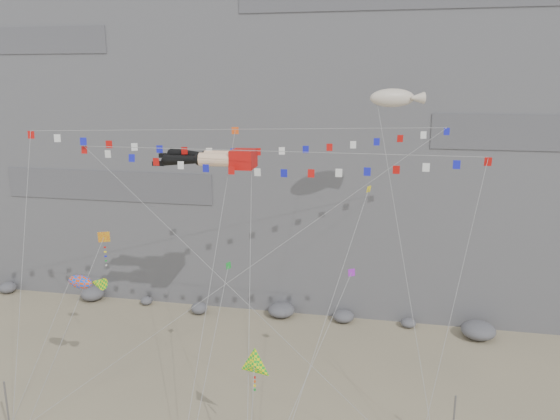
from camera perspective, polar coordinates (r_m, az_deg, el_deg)
name	(u,v)px	position (r m, az deg, el deg)	size (l,w,h in m)	color
cliff	(308,55)	(63.82, 2.92, 15.85)	(80.00, 28.00, 50.00)	slate
talus_boulders	(281,310)	(53.58, 0.14, -10.45)	(60.00, 3.00, 1.20)	#5D5C61
anchor_pole_left	(8,410)	(40.54, -26.58, -18.19)	(0.12, 0.12, 3.97)	gray
legs_kite	(216,158)	(40.10, -6.74, 5.37)	(10.50, 15.49, 22.27)	red
flag_banner_upper	(245,130)	(40.59, -3.67, 8.38)	(29.36, 16.81, 25.68)	red
flag_banner_lower	(271,152)	(37.07, -0.98, 6.12)	(27.94, 7.33, 21.53)	red
harlequin_kite	(104,238)	(41.94, -17.95, -2.77)	(3.14, 8.69, 13.68)	red
fish_windsock	(80,282)	(39.59, -20.14, -7.09)	(5.38, 4.78, 10.37)	#F1460C
delta_kite	(254,366)	(33.02, -2.71, -15.94)	(2.17, 6.16, 8.36)	#FFF90D
blimp_windsock	(392,98)	(42.28, 11.67, 11.35)	(5.92, 13.73, 24.59)	beige
small_kite_a	(234,136)	(41.23, -4.81, 7.69)	(1.10, 14.54, 23.19)	#E95113
small_kite_b	(350,276)	(37.95, 7.35, -6.81)	(4.78, 11.89, 15.20)	purple
small_kite_c	(228,269)	(38.43, -5.48, -6.16)	(0.99, 10.88, 14.08)	green
small_kite_d	(366,196)	(37.89, 9.01, 1.41)	(4.99, 14.34, 20.77)	yellow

